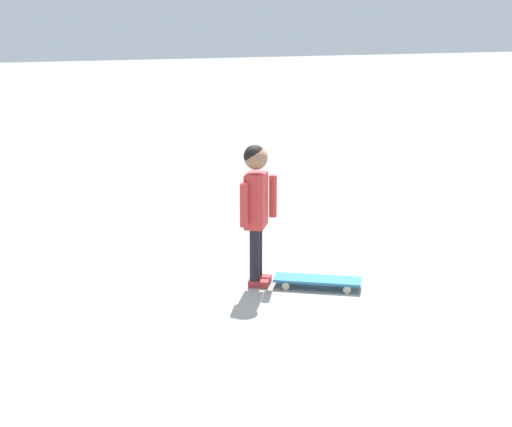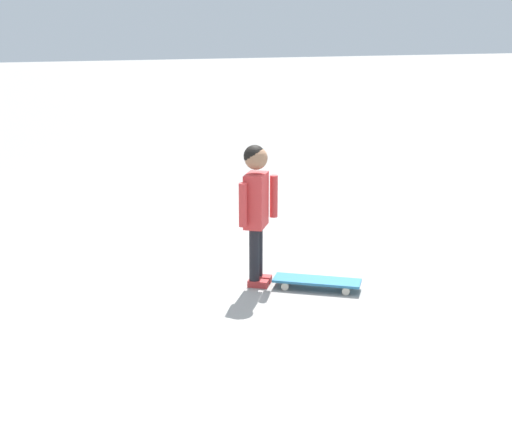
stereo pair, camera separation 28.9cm
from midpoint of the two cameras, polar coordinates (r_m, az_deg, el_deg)
The scene contains 3 objects.
ground_plane at distance 6.42m, azimuth 1.63°, elevation -3.53°, with size 50.00×50.00×0.00m, color gray.
child_person at distance 5.72m, azimuth -1.44°, elevation 1.02°, with size 0.28×0.35×1.06m.
skateboard at distance 5.82m, azimuth 3.08°, elevation -4.90°, with size 0.48×0.66×0.07m.
Camera 1 is at (-5.66, 2.27, 2.03)m, focal length 54.78 mm.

